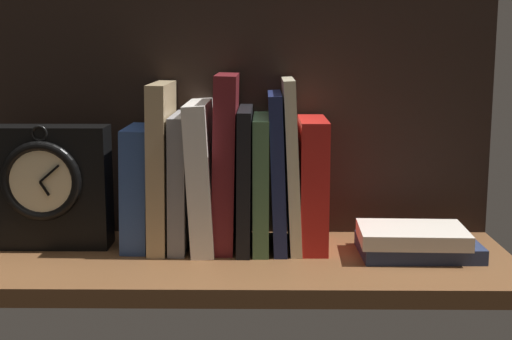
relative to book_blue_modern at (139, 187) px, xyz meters
The scene contains 14 objects.
ground_plane 18.19cm from the book_blue_modern, 21.78° to the right, with size 81.70×29.37×2.50cm, color brown.
back_panel 20.19cm from the book_blue_modern, 31.43° to the left, with size 81.70×1.20×41.83cm, color black.
book_blue_modern is the anchor object (origin of this frame).
book_tan_shortstories 4.78cm from the book_blue_modern, ahead, with size 2.64×14.81×24.58cm, color tan.
book_gray_chess 6.42cm from the book_blue_modern, ahead, with size 2.46×14.30×19.99cm, color gray.
book_white_catcher 9.70cm from the book_blue_modern, ahead, with size 3.28×15.83×21.78cm, color silver.
book_maroon_dawkins 13.61cm from the book_blue_modern, ahead, with size 3.16×13.34×25.84cm, color maroon.
book_black_skeptic 15.97cm from the book_blue_modern, ahead, with size 1.96×15.68×20.86cm, color black.
book_green_romantic 18.35cm from the book_blue_modern, ahead, with size 2.30×15.12×19.67cm, color #476B44.
book_navy_bierce 20.91cm from the book_blue_modern, ahead, with size 1.95×14.66×23.11cm, color #192147.
book_cream_twain 23.15cm from the book_blue_modern, ahead, with size 1.67×14.07×25.21cm, color beige.
book_red_requiem 26.03cm from the book_blue_modern, ahead, with size 4.04×13.83×19.33cm, color red.
framed_clock 13.58cm from the book_blue_modern, behind, with size 18.29×6.95×18.76cm.
book_stack_side 41.60cm from the book_blue_modern, ahead, with size 17.44×12.16×4.27cm.
Camera 1 is at (4.86, -100.79, 30.43)cm, focal length 50.75 mm.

